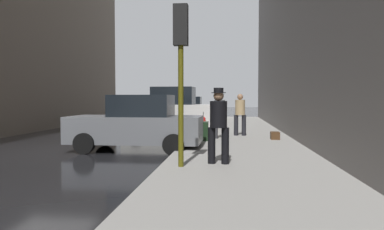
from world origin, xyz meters
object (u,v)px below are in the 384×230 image
parked_white_van (171,111)px  rolling_suitcase (203,131)px  duffel_bag (275,136)px  traffic_light (181,50)px  parked_dark_green_sedan (185,111)px  pedestrian_with_beanie (220,113)px  parked_gray_coupe (137,124)px  fire_hydrant (203,125)px  pedestrian_in_tan_coat (240,112)px  pedestrian_with_fedora (218,122)px

parked_white_van → rolling_suitcase: bearing=-68.9°
rolling_suitcase → duffel_bag: size_ratio=2.36×
rolling_suitcase → traffic_light: bearing=-91.7°
rolling_suitcase → duffel_bag: 2.71m
parked_dark_green_sedan → rolling_suitcase: parked_dark_green_sedan is taller
parked_white_van → pedestrian_with_beanie: 5.21m
parked_gray_coupe → pedestrian_with_beanie: 3.59m
parked_white_van → fire_hydrant: 2.77m
traffic_light → pedestrian_with_beanie: 6.22m
fire_hydrant → pedestrian_in_tan_coat: size_ratio=0.41×
traffic_light → duffel_bag: bearing=64.4°
parked_dark_green_sedan → fire_hydrant: (1.80, -8.17, -0.35)m
traffic_light → rolling_suitcase: 5.74m
parked_gray_coupe → rolling_suitcase: 2.71m
parked_white_van → duffel_bag: bearing=-44.9°
pedestrian_with_fedora → fire_hydrant: bearing=96.3°
pedestrian_in_tan_coat → parked_white_van: bearing=135.8°
pedestrian_in_tan_coat → pedestrian_with_fedora: bearing=-96.0°
pedestrian_with_fedora → rolling_suitcase: bearing=98.0°
fire_hydrant → rolling_suitcase: (0.20, -3.17, -0.01)m
traffic_light → parked_white_van: bearing=100.0°
traffic_light → pedestrian_with_beanie: traffic_light is taller
parked_white_van → traffic_light: (1.85, -10.48, 1.73)m
parked_white_van → pedestrian_with_fedora: 10.39m
parked_dark_green_sedan → fire_hydrant: parked_dark_green_sedan is taller
traffic_light → pedestrian_with_fedora: size_ratio=2.03×
parked_gray_coupe → rolling_suitcase: parked_gray_coupe is taller
pedestrian_in_tan_coat → rolling_suitcase: pedestrian_in_tan_coat is taller
parked_dark_green_sedan → rolling_suitcase: size_ratio=4.05×
parked_white_van → pedestrian_in_tan_coat: bearing=-44.2°
pedestrian_with_beanie → parked_gray_coupe: bearing=-136.3°
parked_gray_coupe → parked_white_van: size_ratio=0.91×
parked_gray_coupe → fire_hydrant: parked_gray_coupe is taller
fire_hydrant → pedestrian_with_fedora: bearing=-83.7°
fire_hydrant → pedestrian_with_beanie: 2.68m
parked_dark_green_sedan → pedestrian_in_tan_coat: pedestrian_in_tan_coat is taller
parked_dark_green_sedan → pedestrian_with_beanie: 10.96m
pedestrian_in_tan_coat → duffel_bag: pedestrian_in_tan_coat is taller
pedestrian_with_fedora → duffel_bag: bearing=70.0°
pedestrian_with_beanie → pedestrian_in_tan_coat: bearing=56.5°
parked_white_van → pedestrian_in_tan_coat: parked_white_van is taller
parked_dark_green_sedan → pedestrian_with_fedora: size_ratio=2.37×
pedestrian_with_beanie → pedestrian_in_tan_coat: size_ratio=1.04×
traffic_light → rolling_suitcase: (0.15, 5.27, -2.27)m
parked_dark_green_sedan → traffic_light: 16.82m
pedestrian_with_fedora → traffic_light: bearing=-151.9°
traffic_light → fire_hydrant: bearing=90.3°
rolling_suitcase → parked_white_van: bearing=111.1°
parked_white_van → fire_hydrant: parked_white_van is taller
parked_white_van → duffel_bag: 6.60m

